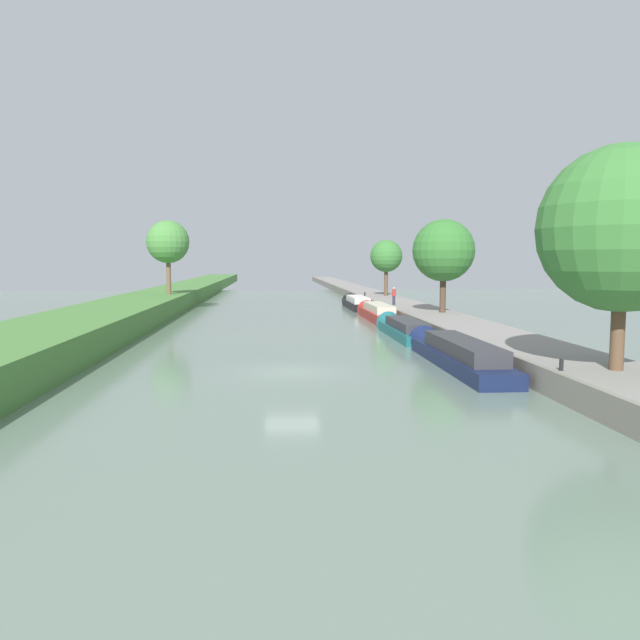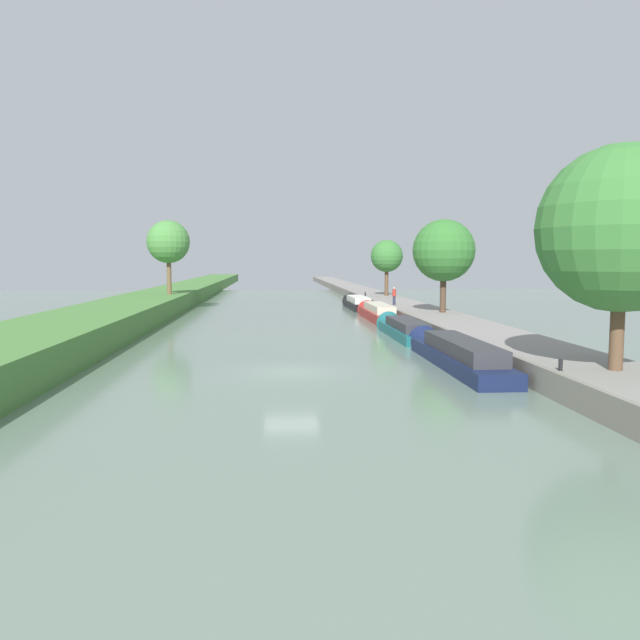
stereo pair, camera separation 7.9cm
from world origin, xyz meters
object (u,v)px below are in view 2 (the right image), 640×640
person_walking (394,296)px  mooring_bollard_far (365,294)px  narrowboat_navy (454,353)px  narrowboat_teal (403,329)px  mooring_bollard_near (561,365)px  narrowboat_red (377,312)px  narrowboat_black (357,303)px

person_walking → mooring_bollard_far: bearing=92.0°
narrowboat_navy → mooring_bollard_far: (1.87, 42.06, 0.64)m
narrowboat_teal → mooring_bollard_near: bearing=-84.2°
narrowboat_navy → mooring_bollard_far: size_ratio=28.60×
narrowboat_teal → mooring_bollard_far: bearing=86.3°
narrowboat_navy → mooring_bollard_near: (1.87, -7.41, 0.64)m
narrowboat_red → mooring_bollard_far: size_ratio=26.08×
narrowboat_teal → narrowboat_navy: bearing=-89.6°
narrowboat_red → mooring_bollard_far: bearing=84.7°
narrowboat_black → mooring_bollard_near: bearing=-87.8°
person_walking → mooring_bollard_near: bearing=-90.9°
narrowboat_navy → narrowboat_red: 24.03m
narrowboat_black → mooring_bollard_near: 44.34m
narrowboat_black → mooring_bollard_far: size_ratio=25.19×
person_walking → mooring_bollard_far: person_walking is taller
narrowboat_black → narrowboat_red: bearing=-89.8°
narrowboat_teal → mooring_bollard_far: (1.95, 30.26, 0.72)m
person_walking → mooring_bollard_far: (-0.52, 14.67, -0.65)m
narrowboat_black → person_walking: (2.24, -9.50, 1.32)m
person_walking → mooring_bollard_far: 14.69m
mooring_bollard_far → narrowboat_teal: bearing=-93.7°
narrowboat_black → mooring_bollard_far: mooring_bollard_far is taller
narrowboat_navy → person_walking: person_walking is taller
narrowboat_black → person_walking: 9.85m
narrowboat_navy → person_walking: 27.53m
narrowboat_teal → mooring_bollard_near: (1.95, -19.22, 0.72)m
narrowboat_red → person_walking: 4.22m
narrowboat_teal → narrowboat_black: bearing=89.5°
narrowboat_black → mooring_bollard_near: (1.72, -44.30, 0.67)m
narrowboat_red → mooring_bollard_near: (1.69, -31.44, 0.63)m
narrowboat_teal → narrowboat_red: (0.26, 12.22, 0.09)m
narrowboat_teal → narrowboat_black: size_ratio=0.96×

